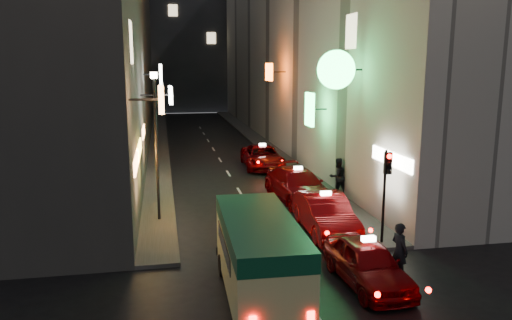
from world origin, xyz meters
TOP-DOWN VIEW (x-y plane):
  - building_left at (-8.00, 33.99)m, footprint 7.64×52.00m
  - building_right at (8.00, 34.00)m, footprint 8.08×52.00m
  - building_far at (0.00, 66.00)m, footprint 30.00×10.00m
  - sidewalk_left at (-4.25, 34.00)m, footprint 1.50×52.00m
  - sidewalk_right at (4.25, 34.00)m, footprint 1.50×52.00m
  - minibus at (-1.34, 5.28)m, footprint 2.11×5.67m
  - taxi_near at (2.12, 5.58)m, footprint 2.35×5.21m
  - taxi_second at (2.37, 10.38)m, footprint 2.47×5.77m
  - taxi_third at (2.56, 15.18)m, footprint 2.95×5.99m
  - taxi_far at (2.41, 23.31)m, footprint 2.36×5.35m
  - pedestrian_crossing at (3.30, 5.85)m, footprint 0.60×0.77m
  - pedestrian_sidewalk at (4.70, 15.41)m, footprint 0.90×0.68m
  - traffic_light at (4.00, 8.47)m, footprint 0.26×0.43m
  - lamp_post at (-4.20, 13.00)m, footprint 0.28×0.28m

SIDE VIEW (x-z plane):
  - sidewalk_left at x=-4.25m, z-range 0.00..0.15m
  - sidewalk_right at x=4.25m, z-range 0.00..0.15m
  - taxi_near at x=2.12m, z-range -0.08..1.71m
  - taxi_far at x=2.41m, z-range -0.08..1.76m
  - taxi_second at x=2.37m, z-range -0.08..1.90m
  - taxi_third at x=2.56m, z-range -0.08..1.92m
  - pedestrian_crossing at x=3.30m, z-range 0.00..2.06m
  - pedestrian_sidewalk at x=4.70m, z-range 0.15..2.29m
  - minibus at x=-1.34m, z-range 0.32..2.74m
  - traffic_light at x=4.00m, z-range 0.94..4.44m
  - lamp_post at x=-4.20m, z-range 0.61..6.84m
  - building_left at x=-8.00m, z-range 0.00..18.00m
  - building_right at x=8.00m, z-range 0.00..18.00m
  - building_far at x=0.00m, z-range 0.00..22.00m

